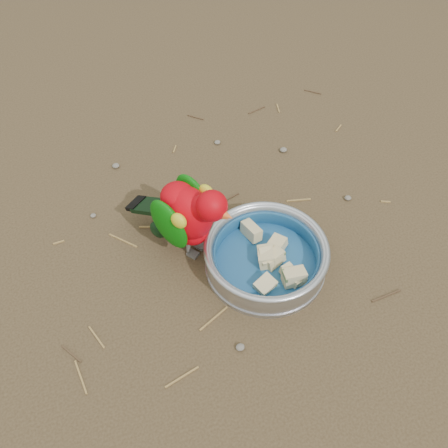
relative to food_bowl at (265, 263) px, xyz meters
name	(u,v)px	position (x,y,z in m)	size (l,w,h in m)	color
ground	(245,250)	(-0.02, 0.05, -0.01)	(60.00, 60.00, 0.00)	#4A3924
food_bowl	(265,263)	(0.00, 0.00, 0.00)	(0.24, 0.24, 0.02)	#B2B2BA
bowl_wall	(266,254)	(0.00, 0.00, 0.03)	(0.24, 0.24, 0.04)	#B2B2BA
fruit_wedges	(266,257)	(0.00, 0.00, 0.02)	(0.14, 0.14, 0.03)	beige
lory_parrot	(188,219)	(-0.13, 0.09, 0.08)	(0.11, 0.23, 0.18)	#BE020C
ground_debris	(245,241)	(-0.02, 0.07, -0.01)	(0.90, 0.80, 0.01)	olive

